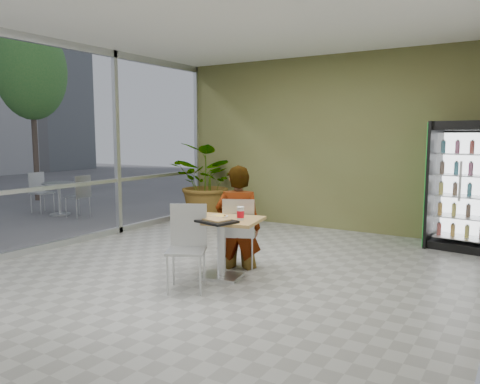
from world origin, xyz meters
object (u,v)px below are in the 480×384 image
cafeteria_tray (215,221)px  potted_plant (209,182)px  seated_woman (238,228)px  beverage_fridge (463,186)px  dining_table (221,235)px  soda_cup (240,214)px  chair_far (239,227)px  chair_near (187,240)px

cafeteria_tray → potted_plant: size_ratio=0.29×
seated_woman → potted_plant: bearing=-73.1°
cafeteria_tray → beverage_fridge: 4.12m
potted_plant → dining_table: bearing=-52.1°
soda_cup → potted_plant: 4.01m
seated_woman → beverage_fridge: size_ratio=0.85×
chair_far → soda_cup: size_ratio=5.88×
cafeteria_tray → beverage_fridge: bearing=57.7°
dining_table → beverage_fridge: size_ratio=0.54×
chair_far → soda_cup: chair_far is taller
dining_table → beverage_fridge: bearing=54.5°
beverage_fridge → dining_table: bearing=-117.9°
chair_far → cafeteria_tray: (0.13, -0.74, 0.22)m
seated_woman → potted_plant: size_ratio=1.05×
potted_plant → seated_woman: bearing=-47.8°
chair_far → cafeteria_tray: size_ratio=1.99×
chair_near → soda_cup: size_ratio=6.05×
chair_far → beverage_fridge: 3.62m
cafeteria_tray → beverage_fridge: size_ratio=0.24×
chair_near → soda_cup: (0.40, 0.51, 0.26)m
dining_table → soda_cup: bearing=3.0°
chair_far → cafeteria_tray: 0.78m
potted_plant → cafeteria_tray: bearing=-53.2°
chair_near → cafeteria_tray: chair_near is taller
cafeteria_tray → potted_plant: (-2.47, 3.30, 0.03)m
chair_near → potted_plant: (-2.24, 3.53, 0.23)m
chair_far → chair_near: size_ratio=0.97×
chair_near → seated_woman: size_ratio=0.58×
chair_near → beverage_fridge: size_ratio=0.49×
dining_table → beverage_fridge: beverage_fridge is taller
seated_woman → soda_cup: (0.35, -0.50, 0.30)m
chair_far → potted_plant: size_ratio=0.59×
beverage_fridge → cafeteria_tray: bearing=-114.7°
dining_table → cafeteria_tray: bearing=-69.6°
cafeteria_tray → beverage_fridge: beverage_fridge is taller
chair_near → beverage_fridge: bearing=27.6°
soda_cup → cafeteria_tray: (-0.17, -0.28, -0.06)m
chair_near → seated_woman: 1.01m
soda_cup → potted_plant: bearing=131.1°
chair_near → seated_woman: (0.05, 1.01, -0.03)m
chair_near → potted_plant: potted_plant is taller
beverage_fridge → chair_near: bearing=-115.6°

